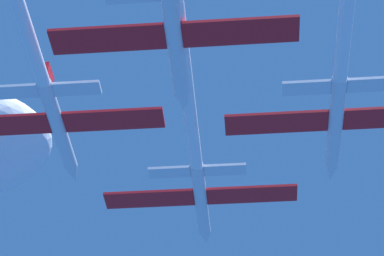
# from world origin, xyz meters

# --- Properties ---
(jet_lead) EXTENTS (19.72, 46.13, 3.27)m
(jet_lead) POSITION_xyz_m (-0.19, -11.38, 0.53)
(jet_lead) COLOR white
(jet_left_wing) EXTENTS (19.72, 51.45, 3.27)m
(jet_left_wing) POSITION_xyz_m (-12.51, -26.10, 0.90)
(jet_left_wing) COLOR white
(jet_right_wing) EXTENTS (19.72, 45.49, 3.27)m
(jet_right_wing) POSITION_xyz_m (12.72, -23.45, -0.31)
(jet_right_wing) COLOR white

